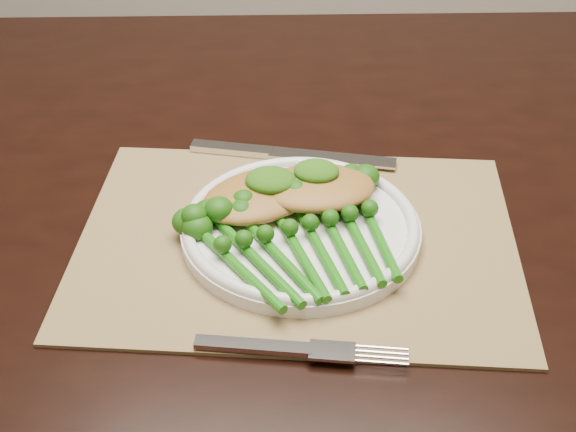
# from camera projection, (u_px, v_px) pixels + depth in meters

# --- Properties ---
(dining_table) EXTENTS (1.70, 1.10, 0.75)m
(dining_table) POSITION_uv_depth(u_px,v_px,m) (280.00, 396.00, 1.12)
(dining_table) COLOR black
(dining_table) RESTS_ON ground
(placemat) EXTENTS (0.44, 0.33, 0.00)m
(placemat) POSITION_uv_depth(u_px,v_px,m) (297.00, 241.00, 0.80)
(placemat) COLOR olive
(placemat) RESTS_ON dining_table
(dinner_plate) EXTENTS (0.24, 0.24, 0.02)m
(dinner_plate) POSITION_uv_depth(u_px,v_px,m) (301.00, 227.00, 0.79)
(dinner_plate) COLOR white
(dinner_plate) RESTS_ON placemat
(knife) EXTENTS (0.24, 0.04, 0.01)m
(knife) POSITION_uv_depth(u_px,v_px,m) (272.00, 153.00, 0.92)
(knife) COLOR silver
(knife) RESTS_ON placemat
(fork) EXTENTS (0.18, 0.02, 0.01)m
(fork) POSITION_uv_depth(u_px,v_px,m) (315.00, 350.00, 0.67)
(fork) COLOR silver
(fork) RESTS_ON placemat
(chicken_fillet_left) EXTENTS (0.15, 0.14, 0.02)m
(chicken_fillet_left) POSITION_uv_depth(u_px,v_px,m) (260.00, 195.00, 0.81)
(chicken_fillet_left) COLOR #A87530
(chicken_fillet_left) RESTS_ON dinner_plate
(chicken_fillet_right) EXTENTS (0.13, 0.11, 0.02)m
(chicken_fillet_right) POSITION_uv_depth(u_px,v_px,m) (317.00, 188.00, 0.81)
(chicken_fillet_right) COLOR #A87530
(chicken_fillet_right) RESTS_ON dinner_plate
(pesto_dollop_left) EXTENTS (0.05, 0.04, 0.02)m
(pesto_dollop_left) POSITION_uv_depth(u_px,v_px,m) (271.00, 180.00, 0.81)
(pesto_dollop_left) COLOR #1C4B0A
(pesto_dollop_left) RESTS_ON chicken_fillet_left
(pesto_dollop_right) EXTENTS (0.05, 0.04, 0.02)m
(pesto_dollop_right) POSITION_uv_depth(u_px,v_px,m) (316.00, 171.00, 0.81)
(pesto_dollop_right) COLOR #1C4B0A
(pesto_dollop_right) RESTS_ON chicken_fillet_right
(broccolini_bundle) EXTENTS (0.23, 0.24, 0.04)m
(broccolini_bundle) POSITION_uv_depth(u_px,v_px,m) (308.00, 247.00, 0.76)
(broccolini_bundle) COLOR #18670D
(broccolini_bundle) RESTS_ON dinner_plate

